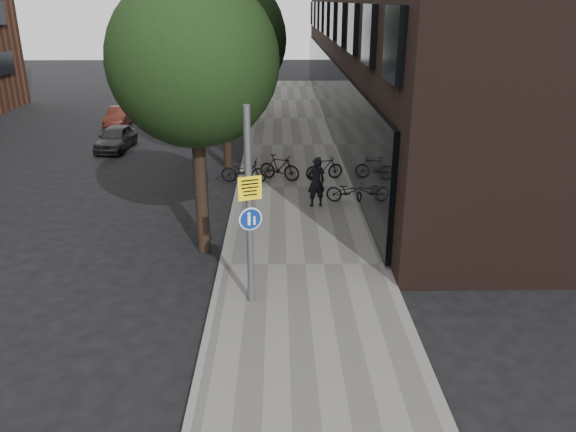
{
  "coord_description": "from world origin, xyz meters",
  "views": [
    {
      "loc": [
        -0.44,
        -10.28,
        6.76
      ],
      "look_at": [
        -0.23,
        2.06,
        2.0
      ],
      "focal_mm": 35.0,
      "sensor_mm": 36.0,
      "label": 1
    }
  ],
  "objects_px": {
    "parked_bike_facade_near": "(349,191)",
    "parked_car_near": "(116,138)",
    "pedestrian": "(316,182)",
    "signpost": "(249,208)"
  },
  "relations": [
    {
      "from": "signpost",
      "to": "parked_car_near",
      "type": "xyz_separation_m",
      "value": [
        -7.16,
        14.94,
        -1.87
      ]
    },
    {
      "from": "pedestrian",
      "to": "parked_car_near",
      "type": "relative_size",
      "value": 0.51
    },
    {
      "from": "pedestrian",
      "to": "signpost",
      "type": "bearing_deg",
      "value": 58.14
    },
    {
      "from": "parked_bike_facade_near",
      "to": "parked_car_near",
      "type": "distance_m",
      "value": 13.12
    },
    {
      "from": "parked_bike_facade_near",
      "to": "parked_car_near",
      "type": "xyz_separation_m",
      "value": [
        -10.27,
        8.18,
        0.03
      ]
    },
    {
      "from": "parked_car_near",
      "to": "signpost",
      "type": "bearing_deg",
      "value": -61.42
    },
    {
      "from": "pedestrian",
      "to": "parked_bike_facade_near",
      "type": "xyz_separation_m",
      "value": [
        1.18,
        0.28,
        -0.43
      ]
    },
    {
      "from": "signpost",
      "to": "pedestrian",
      "type": "xyz_separation_m",
      "value": [
        1.93,
        6.49,
        -1.48
      ]
    },
    {
      "from": "parked_car_near",
      "to": "pedestrian",
      "type": "bearing_deg",
      "value": -39.94
    },
    {
      "from": "signpost",
      "to": "parked_bike_facade_near",
      "type": "bearing_deg",
      "value": 45.56
    }
  ]
}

